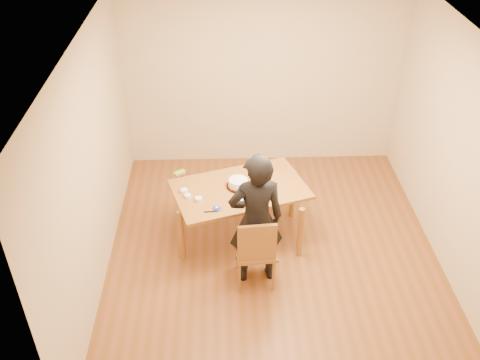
{
  "coord_description": "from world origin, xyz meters",
  "views": [
    {
      "loc": [
        -0.58,
        -4.86,
        4.49
      ],
      "look_at": [
        -0.4,
        0.34,
        0.9
      ],
      "focal_mm": 40.0,
      "sensor_mm": 36.0,
      "label": 1
    }
  ],
  "objects_px": {
    "dining_table": "(240,189)",
    "cake_plate": "(238,186)",
    "cake": "(238,183)",
    "person": "(256,220)",
    "dining_chair": "(256,249)"
  },
  "relations": [
    {
      "from": "dining_chair",
      "to": "person",
      "type": "distance_m",
      "value": 0.39
    },
    {
      "from": "dining_table",
      "to": "cake",
      "type": "relative_size",
      "value": 6.65
    },
    {
      "from": "cake_plate",
      "to": "dining_chair",
      "type": "bearing_deg",
      "value": -77.96
    },
    {
      "from": "dining_table",
      "to": "dining_chair",
      "type": "distance_m",
      "value": 0.84
    },
    {
      "from": "dining_table",
      "to": "dining_chair",
      "type": "relative_size",
      "value": 3.5
    },
    {
      "from": "dining_table",
      "to": "cake",
      "type": "height_order",
      "value": "cake"
    },
    {
      "from": "cake_plate",
      "to": "person",
      "type": "height_order",
      "value": "person"
    },
    {
      "from": "dining_table",
      "to": "dining_chair",
      "type": "bearing_deg",
      "value": -96.7
    },
    {
      "from": "person",
      "to": "dining_chair",
      "type": "bearing_deg",
      "value": 83.11
    },
    {
      "from": "dining_table",
      "to": "cake",
      "type": "bearing_deg",
      "value": 114.58
    },
    {
      "from": "dining_chair",
      "to": "cake",
      "type": "relative_size",
      "value": 1.9
    },
    {
      "from": "dining_chair",
      "to": "person",
      "type": "bearing_deg",
      "value": 85.51
    },
    {
      "from": "dining_chair",
      "to": "cake_plate",
      "type": "height_order",
      "value": "cake_plate"
    },
    {
      "from": "dining_table",
      "to": "cake_plate",
      "type": "height_order",
      "value": "cake_plate"
    },
    {
      "from": "dining_chair",
      "to": "dining_table",
      "type": "bearing_deg",
      "value": 96.46
    }
  ]
}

